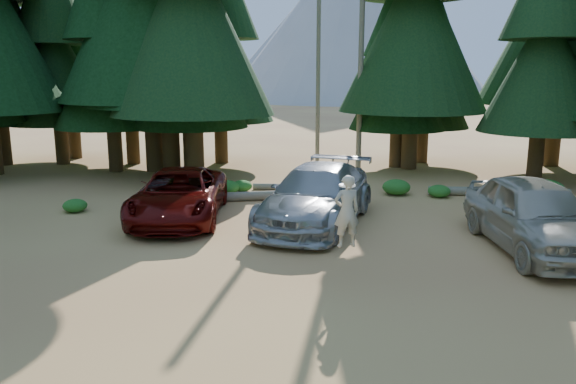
{
  "coord_description": "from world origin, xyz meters",
  "views": [
    {
      "loc": [
        0.86,
        -11.15,
        4.45
      ],
      "look_at": [
        -1.05,
        3.66,
        1.25
      ],
      "focal_mm": 35.0,
      "sensor_mm": 36.0,
      "label": 1
    }
  ],
  "objects_px": {
    "red_pickup": "(179,195)",
    "silver_minivan_right": "(535,215)",
    "log_right": "(498,192)",
    "log_left": "(235,197)",
    "frisbee_player": "(347,211)",
    "log_mid": "(291,187)",
    "silver_minivan_center": "(317,196)"
  },
  "relations": [
    {
      "from": "red_pickup",
      "to": "silver_minivan_right",
      "type": "xyz_separation_m",
      "value": [
        9.88,
        -1.8,
        0.16
      ]
    },
    {
      "from": "log_right",
      "to": "log_left",
      "type": "bearing_deg",
      "value": -169.69
    },
    {
      "from": "silver_minivan_right",
      "to": "frisbee_player",
      "type": "distance_m",
      "value": 5.24
    },
    {
      "from": "silver_minivan_right",
      "to": "log_mid",
      "type": "xyz_separation_m",
      "value": [
        -6.99,
        6.55,
        -0.8
      ]
    },
    {
      "from": "silver_minivan_right",
      "to": "red_pickup",
      "type": "bearing_deg",
      "value": 161.21
    },
    {
      "from": "red_pickup",
      "to": "frisbee_player",
      "type": "xyz_separation_m",
      "value": [
        5.2,
        -4.1,
        0.68
      ]
    },
    {
      "from": "red_pickup",
      "to": "log_mid",
      "type": "relative_size",
      "value": 1.85
    },
    {
      "from": "silver_minivan_right",
      "to": "frisbee_player",
      "type": "bearing_deg",
      "value": -162.25
    },
    {
      "from": "silver_minivan_right",
      "to": "frisbee_player",
      "type": "xyz_separation_m",
      "value": [
        -4.68,
        -2.3,
        0.52
      ]
    },
    {
      "from": "silver_minivan_center",
      "to": "frisbee_player",
      "type": "height_order",
      "value": "frisbee_player"
    },
    {
      "from": "log_left",
      "to": "log_right",
      "type": "bearing_deg",
      "value": -4.63
    },
    {
      "from": "silver_minivan_center",
      "to": "log_mid",
      "type": "height_order",
      "value": "silver_minivan_center"
    },
    {
      "from": "frisbee_player",
      "to": "log_left",
      "type": "height_order",
      "value": "frisbee_player"
    },
    {
      "from": "silver_minivan_right",
      "to": "log_left",
      "type": "bearing_deg",
      "value": 144.6
    },
    {
      "from": "log_left",
      "to": "log_mid",
      "type": "relative_size",
      "value": 1.54
    },
    {
      "from": "frisbee_player",
      "to": "log_right",
      "type": "xyz_separation_m",
      "value": [
        5.33,
        8.78,
        -1.28
      ]
    },
    {
      "from": "silver_minivan_right",
      "to": "log_mid",
      "type": "height_order",
      "value": "silver_minivan_right"
    },
    {
      "from": "log_right",
      "to": "frisbee_player",
      "type": "bearing_deg",
      "value": -123.25
    },
    {
      "from": "silver_minivan_right",
      "to": "log_left",
      "type": "xyz_separation_m",
      "value": [
        -8.72,
        4.43,
        -0.76
      ]
    },
    {
      "from": "silver_minivan_center",
      "to": "log_right",
      "type": "xyz_separation_m",
      "value": [
        6.3,
        4.7,
        -0.7
      ]
    },
    {
      "from": "log_left",
      "to": "log_mid",
      "type": "bearing_deg",
      "value": 33.96
    },
    {
      "from": "red_pickup",
      "to": "silver_minivan_right",
      "type": "bearing_deg",
      "value": -18.64
    },
    {
      "from": "frisbee_player",
      "to": "log_left",
      "type": "xyz_separation_m",
      "value": [
        -4.04,
        6.73,
        -1.28
      ]
    },
    {
      "from": "log_mid",
      "to": "frisbee_player",
      "type": "bearing_deg",
      "value": -78.48
    },
    {
      "from": "red_pickup",
      "to": "log_mid",
      "type": "height_order",
      "value": "red_pickup"
    },
    {
      "from": "red_pickup",
      "to": "frisbee_player",
      "type": "bearing_deg",
      "value": -46.57
    },
    {
      "from": "silver_minivan_center",
      "to": "log_right",
      "type": "bearing_deg",
      "value": 49.26
    },
    {
      "from": "red_pickup",
      "to": "frisbee_player",
      "type": "distance_m",
      "value": 6.66
    },
    {
      "from": "red_pickup",
      "to": "silver_minivan_center",
      "type": "height_order",
      "value": "silver_minivan_center"
    },
    {
      "from": "silver_minivan_center",
      "to": "red_pickup",
      "type": "bearing_deg",
      "value": -167.88
    },
    {
      "from": "log_right",
      "to": "silver_minivan_right",
      "type": "bearing_deg",
      "value": -97.73
    },
    {
      "from": "red_pickup",
      "to": "log_mid",
      "type": "xyz_separation_m",
      "value": [
        2.88,
        4.75,
        -0.64
      ]
    }
  ]
}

